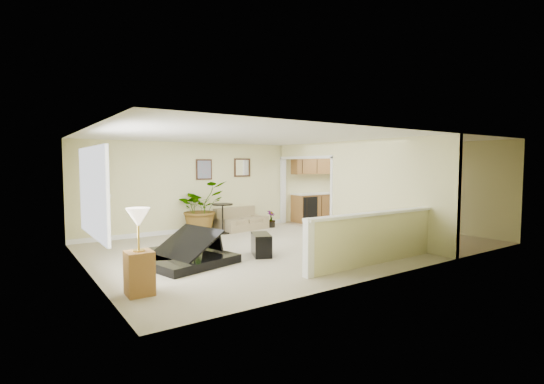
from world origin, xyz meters
TOP-DOWN VIEW (x-y plane):
  - floor at (0.00, 0.00)m, footprint 9.00×9.00m
  - back_wall at (0.00, 3.00)m, footprint 9.00×0.04m
  - front_wall at (0.00, -3.00)m, footprint 9.00×0.04m
  - left_wall at (-4.50, 0.00)m, footprint 0.04×6.00m
  - right_wall at (4.50, 0.00)m, footprint 0.04×6.00m
  - ceiling at (0.00, 0.00)m, footprint 9.00×6.00m
  - kitchen_vinyl at (3.15, 0.00)m, footprint 2.70×6.00m
  - interior_partition at (1.80, 0.25)m, footprint 0.18×5.99m
  - pony_half_wall at (0.08, -2.30)m, footprint 3.42×0.22m
  - left_window at (-4.49, -0.50)m, footprint 0.05×2.15m
  - wall_art_left at (-0.95, 2.97)m, footprint 0.48×0.04m
  - wall_mirror at (0.30, 2.97)m, footprint 0.55×0.04m
  - kitchen_cabinets at (3.19, 2.73)m, footprint 2.36×0.65m
  - piano at (-2.86, -0.17)m, footprint 2.07×2.08m
  - piano_bench at (-1.28, -0.51)m, footprint 0.59×0.76m
  - loveseat at (0.04, 2.63)m, footprint 1.60×1.08m
  - accent_table at (-0.73, 2.29)m, footprint 0.57×0.57m
  - palm_plant at (-1.25, 2.57)m, footprint 1.56×1.44m
  - small_plant at (0.97, 2.44)m, footprint 0.36×0.36m
  - lamp_stand at (-4.09, -1.58)m, footprint 0.38×0.38m

SIDE VIEW (x-z plane):
  - floor at x=0.00m, z-range 0.00..0.00m
  - kitchen_vinyl at x=3.15m, z-range 0.00..0.01m
  - small_plant at x=0.97m, z-range -0.04..0.46m
  - piano_bench at x=-1.28m, z-range 0.00..0.45m
  - loveseat at x=0.04m, z-range -0.10..0.73m
  - pony_half_wall at x=0.08m, z-range 0.02..1.02m
  - accent_table at x=-0.73m, z-range 0.12..0.94m
  - lamp_stand at x=-4.09m, z-range -0.10..1.17m
  - piano at x=-2.86m, z-range -0.12..1.35m
  - palm_plant at x=-1.25m, z-range -0.01..1.43m
  - kitchen_cabinets at x=3.19m, z-range -0.29..2.03m
  - interior_partition at x=1.80m, z-range -0.03..2.47m
  - back_wall at x=0.00m, z-range 0.00..2.50m
  - front_wall at x=0.00m, z-range 0.00..2.50m
  - left_wall at x=-4.50m, z-range 0.00..2.50m
  - right_wall at x=4.50m, z-range 0.00..2.50m
  - left_window at x=-4.49m, z-range 0.73..2.17m
  - wall_art_left at x=-0.95m, z-range 1.46..2.04m
  - wall_mirror at x=0.30m, z-range 1.52..2.08m
  - ceiling at x=0.00m, z-range 2.48..2.52m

